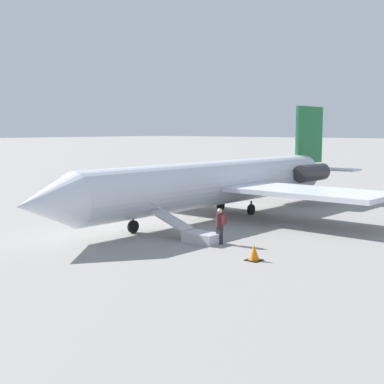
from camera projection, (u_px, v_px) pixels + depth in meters
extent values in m
plane|color=gray|center=(215.00, 217.00, 33.88)|extent=(600.00, 600.00, 0.00)
cylinder|color=silver|center=(215.00, 183.00, 33.63)|extent=(21.70, 2.89, 2.79)
cone|color=silver|center=(47.00, 203.00, 24.35)|extent=(3.08, 2.74, 2.73)
cone|color=silver|center=(313.00, 171.00, 43.12)|extent=(3.63, 2.75, 2.73)
cube|color=#1E6B38|center=(309.00, 135.00, 42.23)|extent=(3.90, 0.24, 4.46)
cube|color=silver|center=(311.00, 168.00, 42.84)|extent=(1.71, 7.81, 0.14)
cube|color=silver|center=(308.00, 192.00, 30.59)|extent=(4.50, 9.13, 0.28)
cube|color=silver|center=(160.00, 179.00, 38.34)|extent=(4.50, 9.13, 0.28)
cylinder|color=#2D2D33|center=(312.00, 173.00, 38.96)|extent=(3.35, 1.27, 1.25)
cylinder|color=#2D2D33|center=(266.00, 170.00, 41.51)|extent=(3.35, 1.27, 1.25)
cylinder|color=black|center=(133.00, 227.00, 28.55)|extent=(0.69, 0.18, 0.69)
cylinder|color=#2D2D33|center=(133.00, 218.00, 28.50)|extent=(0.12, 0.12, 0.22)
cylinder|color=black|center=(251.00, 210.00, 34.65)|extent=(0.69, 0.18, 0.69)
cylinder|color=#2D2D33|center=(251.00, 203.00, 34.60)|extent=(0.12, 0.12, 0.22)
cylinder|color=black|center=(221.00, 206.00, 36.28)|extent=(0.69, 0.18, 0.69)
cylinder|color=#2D2D33|center=(221.00, 199.00, 36.23)|extent=(0.12, 0.12, 0.22)
cube|color=#B2B2B7|center=(202.00, 238.00, 26.14)|extent=(1.11, 1.81, 0.50)
cube|color=#B2B2B7|center=(172.00, 220.00, 27.37)|extent=(0.91, 2.24, 0.87)
cube|color=#B2B2B7|center=(166.00, 212.00, 26.98)|extent=(0.07, 2.22, 0.81)
cube|color=#23232D|center=(220.00, 235.00, 25.83)|extent=(0.20, 0.28, 0.85)
cylinder|color=#4C1E23|center=(220.00, 220.00, 25.74)|extent=(0.36, 0.36, 0.65)
sphere|color=beige|center=(220.00, 211.00, 25.69)|extent=(0.24, 0.24, 0.24)
cube|color=#592323|center=(224.00, 220.00, 25.57)|extent=(0.28, 0.18, 0.44)
cube|color=black|center=(254.00, 260.00, 22.60)|extent=(0.63, 0.63, 0.03)
cone|color=orange|center=(254.00, 252.00, 22.56)|extent=(0.48, 0.48, 0.69)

